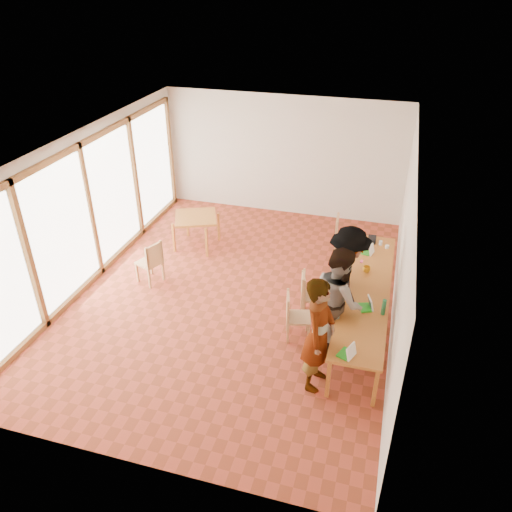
{
  "coord_description": "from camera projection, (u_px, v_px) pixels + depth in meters",
  "views": [
    {
      "loc": [
        2.62,
        -7.64,
        5.62
      ],
      "look_at": [
        0.51,
        -0.24,
        1.1
      ],
      "focal_mm": 35.0,
      "sensor_mm": 36.0,
      "label": 1
    }
  ],
  "objects": [
    {
      "name": "person_far",
      "position": [
        347.0,
        277.0,
        8.62
      ],
      "size": [
        1.02,
        1.36,
        1.88
      ],
      "primitive_type": "imported",
      "rotation": [
        0.0,
        0.0,
        1.86
      ],
      "color": "gray",
      "rests_on": "ground"
    },
    {
      "name": "person_near",
      "position": [
        319.0,
        334.0,
        7.28
      ],
      "size": [
        0.53,
        0.74,
        1.89
      ],
      "primitive_type": "imported",
      "rotation": [
        0.0,
        0.0,
        1.45
      ],
      "color": "gray",
      "rests_on": "ground"
    },
    {
      "name": "wall_right",
      "position": [
        403.0,
        249.0,
        8.33
      ],
      "size": [
        0.1,
        8.0,
        3.0
      ],
      "primitive_type": "cube",
      "color": "beige",
      "rests_on": "ground"
    },
    {
      "name": "chair_spare",
      "position": [
        152.0,
        259.0,
        9.9
      ],
      "size": [
        0.56,
        0.56,
        0.49
      ],
      "rotation": [
        0.0,
        0.0,
        2.75
      ],
      "color": "tan",
      "rests_on": "ground"
    },
    {
      "name": "chair_mid",
      "position": [
        308.0,
        291.0,
        9.01
      ],
      "size": [
        0.49,
        0.49,
        0.45
      ],
      "rotation": [
        0.0,
        0.0,
        0.3
      ],
      "color": "tan",
      "rests_on": "ground"
    },
    {
      "name": "ceiling",
      "position": [
        231.0,
        145.0,
        8.27
      ],
      "size": [
        6.0,
        8.0,
        0.04
      ],
      "primitive_type": "cube",
      "color": "white",
      "rests_on": "wall_back"
    },
    {
      "name": "wall_back",
      "position": [
        283.0,
        156.0,
        12.35
      ],
      "size": [
        6.0,
        0.1,
        3.0
      ],
      "primitive_type": "cube",
      "color": "beige",
      "rests_on": "ground"
    },
    {
      "name": "pink_phone",
      "position": [
        362.0,
        261.0,
        9.43
      ],
      "size": [
        0.05,
        0.1,
        0.01
      ],
      "primitive_type": "cube",
      "color": "#ED3E84",
      "rests_on": "communal_table"
    },
    {
      "name": "person_mid",
      "position": [
        339.0,
        300.0,
        8.01
      ],
      "size": [
        1.02,
        1.13,
        1.9
      ],
      "primitive_type": "imported",
      "rotation": [
        0.0,
        0.0,
        1.97
      ],
      "color": "gray",
      "rests_on": "ground"
    },
    {
      "name": "clear_glass",
      "position": [
        381.0,
        243.0,
        9.97
      ],
      "size": [
        0.07,
        0.07,
        0.09
      ],
      "primitive_type": "cylinder",
      "color": "silver",
      "rests_on": "communal_table"
    },
    {
      "name": "laptop_far",
      "position": [
        369.0,
        251.0,
        9.68
      ],
      "size": [
        0.25,
        0.27,
        0.19
      ],
      "rotation": [
        0.0,
        0.0,
        -0.26
      ],
      "color": "green",
      "rests_on": "communal_table"
    },
    {
      "name": "condiment_cup",
      "position": [
        387.0,
        247.0,
        9.87
      ],
      "size": [
        0.08,
        0.08,
        0.06
      ],
      "primitive_type": "cylinder",
      "color": "white",
      "rests_on": "communal_table"
    },
    {
      "name": "black_pouch",
      "position": [
        372.0,
        239.0,
        10.1
      ],
      "size": [
        0.16,
        0.26,
        0.09
      ],
      "primitive_type": "cube",
      "color": "black",
      "rests_on": "communal_table"
    },
    {
      "name": "chair_near",
      "position": [
        293.0,
        312.0,
        8.43
      ],
      "size": [
        0.49,
        0.49,
        0.47
      ],
      "rotation": [
        0.0,
        0.0,
        0.24
      ],
      "color": "tan",
      "rests_on": "ground"
    },
    {
      "name": "chair_far",
      "position": [
        308.0,
        290.0,
        9.0
      ],
      "size": [
        0.45,
        0.45,
        0.46
      ],
      "rotation": [
        0.0,
        0.0,
        0.14
      ],
      "color": "tan",
      "rests_on": "ground"
    },
    {
      "name": "ground",
      "position": [
        235.0,
        295.0,
        9.8
      ],
      "size": [
        8.0,
        8.0,
        0.0
      ],
      "primitive_type": "plane",
      "color": "#A73D28",
      "rests_on": "ground"
    },
    {
      "name": "window_wall",
      "position": [
        89.0,
        208.0,
        9.74
      ],
      "size": [
        0.1,
        8.0,
        3.0
      ],
      "primitive_type": "cube",
      "color": "white",
      "rests_on": "ground"
    },
    {
      "name": "laptop_near",
      "position": [
        348.0,
        353.0,
        7.14
      ],
      "size": [
        0.28,
        0.3,
        0.2
      ],
      "rotation": [
        0.0,
        0.0,
        -0.4
      ],
      "color": "green",
      "rests_on": "communal_table"
    },
    {
      "name": "side_table",
      "position": [
        196.0,
        220.0,
        11.16
      ],
      "size": [
        0.9,
        0.9,
        0.75
      ],
      "rotation": [
        0.0,
        0.0,
        0.39
      ],
      "color": "#CA6E2C",
      "rests_on": "ground"
    },
    {
      "name": "laptop_mid",
      "position": [
        368.0,
        305.0,
        8.13
      ],
      "size": [
        0.28,
        0.29,
        0.2
      ],
      "rotation": [
        0.0,
        0.0,
        0.33
      ],
      "color": "green",
      "rests_on": "communal_table"
    },
    {
      "name": "wall_front",
      "position": [
        124.0,
        379.0,
        5.72
      ],
      "size": [
        6.0,
        0.1,
        3.0
      ],
      "primitive_type": "cube",
      "color": "beige",
      "rests_on": "ground"
    },
    {
      "name": "green_bottle",
      "position": [
        384.0,
        307.0,
        7.95
      ],
      "size": [
        0.07,
        0.07,
        0.28
      ],
      "primitive_type": "cylinder",
      "color": "#206E43",
      "rests_on": "communal_table"
    },
    {
      "name": "communal_table",
      "position": [
        366.0,
        291.0,
        8.67
      ],
      "size": [
        0.8,
        4.0,
        0.75
      ],
      "color": "#CA6E2C",
      "rests_on": "ground"
    },
    {
      "name": "yellow_mug",
      "position": [
        367.0,
        269.0,
        9.09
      ],
      "size": [
        0.18,
        0.18,
        0.11
      ],
      "primitive_type": "imported",
      "rotation": [
        0.0,
        0.0,
        0.32
      ],
      "color": "orange",
      "rests_on": "communal_table"
    },
    {
      "name": "chair_empty",
      "position": [
        341.0,
        235.0,
        10.62
      ],
      "size": [
        0.51,
        0.51,
        0.55
      ],
      "rotation": [
        0.0,
        0.0,
        0.06
      ],
      "color": "tan",
      "rests_on": "ground"
    }
  ]
}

